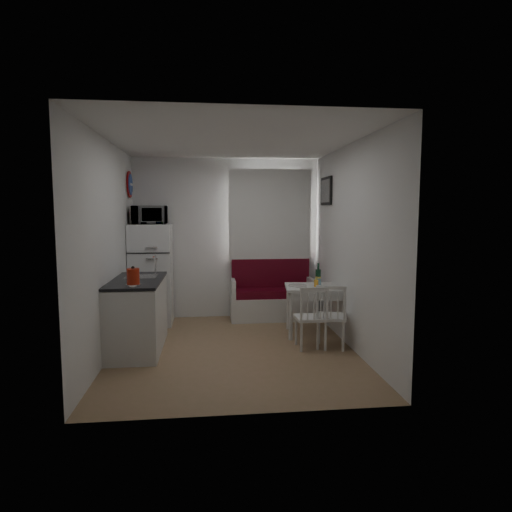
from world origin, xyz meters
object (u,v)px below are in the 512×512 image
Objects in this scene: dining_table at (319,292)px; kettle at (133,277)px; microwave at (150,215)px; wine_bottle at (318,274)px; fridge at (152,274)px; kitchen_counter at (138,314)px; chair_right at (333,310)px; chair_left at (312,311)px; bench at (272,299)px.

kettle reaches higher than dining_table.
microwave is 2.67m from wine_bottle.
fridge is 0.92m from microwave.
kitchen_counter is 2.75× the size of chair_right.
microwave is at bearing -90.00° from fridge.
chair_right is at bearing 6.24° from kettle.
dining_table is at bearing 67.95° from chair_left.
chair_left is at bearing -103.89° from dining_table.
bench reaches higher than chair_right.
chair_left is at bearing -109.37° from wine_bottle.
chair_left reaches higher than dining_table.
kitchen_counter is 1.28m from fridge.
chair_right is (0.54, -1.63, 0.19)m from bench.
dining_table is 2.29× the size of chair_left.
chair_left is 1.94× the size of kettle.
microwave is at bearing 168.44° from dining_table.
wine_bottle is at bearing -17.42° from fridge.
chair_left is (2.18, -0.27, 0.05)m from kitchen_counter.
kettle is (0.05, -0.54, 0.56)m from kitchen_counter.
dining_table is 0.66m from chair_right.
fridge is at bearing 90.97° from kettle.
wine_bottle is (2.43, -0.71, -0.84)m from microwave.
kettle is (-2.40, -0.26, 0.50)m from chair_right.
dining_table is at bearing 21.05° from kettle.
kitchen_counter is at bearing -169.42° from chair_right.
chair_right is at bearing -31.98° from fridge.
fridge is at bearing 143.88° from chair_left.
bench is 1.73m from chair_right.
fridge reaches higher than bench.
kitchen_counter is 2.53m from wine_bottle.
fridge reaches higher than chair_left.
chair_right is 3.07m from microwave.
microwave is at bearing -175.13° from bench.
microwave reaches higher than kettle.
fridge is at bearing -176.64° from bench.
bench is at bearing 4.87° from microwave.
microwave is (0.02, 1.19, 1.23)m from kitchen_counter.
kettle is (-1.86, -1.89, 0.69)m from bench.
fridge is at bearing 162.58° from wine_bottle.
bench reaches higher than dining_table.
kitchen_counter is 5.88× the size of kettle.
chair_left is (-0.25, -0.65, -0.12)m from dining_table.
bench is 2.74m from kettle.
microwave is 2.24× the size of kettle.
wine_bottle is (0.02, 0.10, 0.24)m from dining_table.
chair_right reaches higher than chair_left.
chair_right is at bearing -31.13° from microwave.
kettle reaches higher than chair_right.
fridge is 2.55m from wine_bottle.
wine_bottle is (2.45, 0.48, 0.40)m from kitchen_counter.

